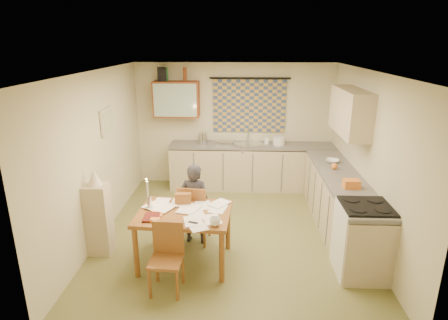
{
  "coord_description": "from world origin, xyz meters",
  "views": [
    {
      "loc": [
        0.12,
        -5.3,
        2.9
      ],
      "look_at": [
        -0.12,
        0.2,
        1.15
      ],
      "focal_mm": 30.0,
      "sensor_mm": 36.0,
      "label": 1
    }
  ],
  "objects_px": {
    "dining_table": "(185,237)",
    "person": "(195,204)",
    "shelf_stand": "(99,219)",
    "chair_far": "(195,224)",
    "counter_back": "(252,167)",
    "counter_right": "(340,205)",
    "stove": "(362,240)"
  },
  "relations": [
    {
      "from": "chair_far",
      "to": "shelf_stand",
      "type": "distance_m",
      "value": 1.37
    },
    {
      "from": "shelf_stand",
      "to": "stove",
      "type": "bearing_deg",
      "value": -5.61
    },
    {
      "from": "counter_back",
      "to": "counter_right",
      "type": "xyz_separation_m",
      "value": [
        1.33,
        -1.81,
        -0.0
      ]
    },
    {
      "from": "counter_right",
      "to": "chair_far",
      "type": "height_order",
      "value": "chair_far"
    },
    {
      "from": "dining_table",
      "to": "stove",
      "type": "bearing_deg",
      "value": -0.3
    },
    {
      "from": "shelf_stand",
      "to": "chair_far",
      "type": "bearing_deg",
      "value": 15.57
    },
    {
      "from": "chair_far",
      "to": "counter_back",
      "type": "bearing_deg",
      "value": -105.29
    },
    {
      "from": "shelf_stand",
      "to": "person",
      "type": "bearing_deg",
      "value": 15.25
    },
    {
      "from": "counter_back",
      "to": "person",
      "type": "relative_size",
      "value": 2.67
    },
    {
      "from": "counter_back",
      "to": "counter_right",
      "type": "relative_size",
      "value": 1.12
    },
    {
      "from": "counter_right",
      "to": "shelf_stand",
      "type": "height_order",
      "value": "shelf_stand"
    },
    {
      "from": "stove",
      "to": "person",
      "type": "bearing_deg",
      "value": 162.47
    },
    {
      "from": "chair_far",
      "to": "person",
      "type": "distance_m",
      "value": 0.33
    },
    {
      "from": "chair_far",
      "to": "stove",
      "type": "bearing_deg",
      "value": 169.25
    },
    {
      "from": "chair_far",
      "to": "person",
      "type": "relative_size",
      "value": 0.75
    },
    {
      "from": "counter_right",
      "to": "dining_table",
      "type": "relative_size",
      "value": 2.33
    },
    {
      "from": "stove",
      "to": "dining_table",
      "type": "height_order",
      "value": "stove"
    },
    {
      "from": "counter_back",
      "to": "counter_right",
      "type": "height_order",
      "value": "same"
    },
    {
      "from": "person",
      "to": "shelf_stand",
      "type": "bearing_deg",
      "value": 24.73
    },
    {
      "from": "chair_far",
      "to": "counter_right",
      "type": "bearing_deg",
      "value": -162.45
    },
    {
      "from": "stove",
      "to": "chair_far",
      "type": "distance_m",
      "value": 2.35
    },
    {
      "from": "dining_table",
      "to": "chair_far",
      "type": "height_order",
      "value": "chair_far"
    },
    {
      "from": "stove",
      "to": "dining_table",
      "type": "xyz_separation_m",
      "value": [
        -2.3,
        0.15,
        -0.1
      ]
    },
    {
      "from": "dining_table",
      "to": "person",
      "type": "relative_size",
      "value": 1.02
    },
    {
      "from": "counter_right",
      "to": "stove",
      "type": "distance_m",
      "value": 1.13
    },
    {
      "from": "counter_right",
      "to": "person",
      "type": "distance_m",
      "value": 2.28
    },
    {
      "from": "chair_far",
      "to": "shelf_stand",
      "type": "xyz_separation_m",
      "value": [
        -1.3,
        -0.36,
        0.23
      ]
    },
    {
      "from": "counter_back",
      "to": "person",
      "type": "bearing_deg",
      "value": -112.03
    },
    {
      "from": "counter_back",
      "to": "stove",
      "type": "relative_size",
      "value": 3.42
    },
    {
      "from": "dining_table",
      "to": "chair_far",
      "type": "relative_size",
      "value": 1.37
    },
    {
      "from": "counter_back",
      "to": "person",
      "type": "xyz_separation_m",
      "value": [
        -0.9,
        -2.23,
        0.17
      ]
    },
    {
      "from": "stove",
      "to": "shelf_stand",
      "type": "xyz_separation_m",
      "value": [
        -3.54,
        0.35,
        0.04
      ]
    }
  ]
}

